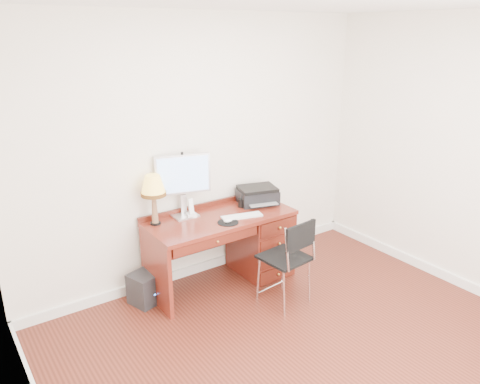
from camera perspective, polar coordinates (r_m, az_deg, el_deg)
ground at (r=4.11m, az=8.91°, el=-18.87°), size 4.00×4.00×0.00m
room_shell at (r=4.46m, az=3.21°, el=-14.43°), size 4.00×4.00×4.00m
desk at (r=4.99m, az=0.76°, el=-5.75°), size 1.50×0.67×0.75m
monitor at (r=4.61m, az=-7.05°, el=1.72°), size 0.54×0.24×0.63m
keyboard at (r=4.67m, az=0.22°, el=-2.96°), size 0.43×0.22×0.02m
mouse_pad at (r=4.53m, az=-1.47°, el=-3.61°), size 0.21×0.21×0.04m
printer at (r=5.02m, az=2.13°, el=-0.36°), size 0.47×0.41×0.18m
leg_lamp at (r=4.45m, az=-10.53°, el=0.42°), size 0.24×0.24×0.49m
phone at (r=4.68m, az=-5.99°, el=-2.39°), size 0.10×0.10×0.19m
pen_cup at (r=4.92m, az=0.15°, el=-1.33°), size 0.07×0.07×0.09m
chair at (r=4.45m, az=6.01°, el=-7.49°), size 0.45×0.45×0.87m
equipment_box at (r=4.70m, az=-11.47°, el=-11.42°), size 0.33×0.33×0.31m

